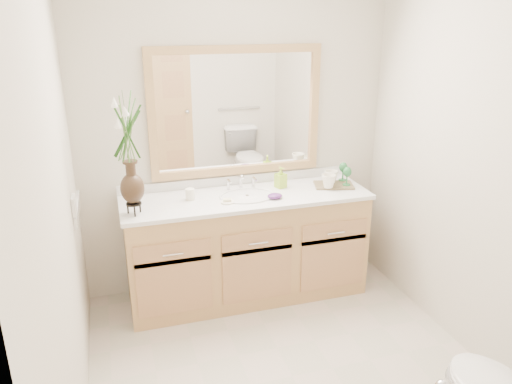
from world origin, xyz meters
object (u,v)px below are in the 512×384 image
object	(u,v)px
tumbler	(190,194)
tray	(334,185)
soap_bottle	(281,178)
flower_vase	(128,138)

from	to	relation	value
tumbler	tray	world-z (taller)	tumbler
tumbler	soap_bottle	distance (m)	0.72
flower_vase	tray	distance (m)	1.62
flower_vase	tumbler	world-z (taller)	flower_vase
flower_vase	tray	world-z (taller)	flower_vase
tray	tumbler	bearing A→B (deg)	-165.59
flower_vase	soap_bottle	world-z (taller)	flower_vase
soap_bottle	tumbler	bearing A→B (deg)	166.89
tumbler	tray	bearing A→B (deg)	-1.44
flower_vase	tray	xyz separation A→B (m)	(1.53, 0.13, -0.51)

